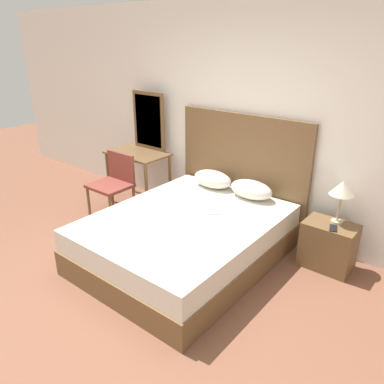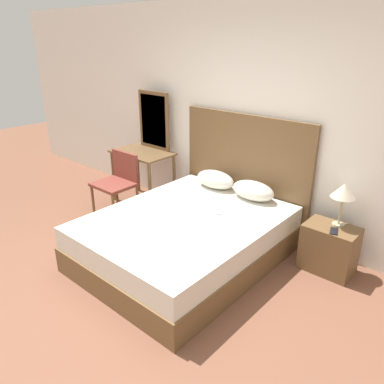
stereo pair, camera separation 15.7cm
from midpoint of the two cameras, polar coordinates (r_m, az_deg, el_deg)
The scene contains 13 objects.
ground_plane at distance 3.49m, azimuth -11.11°, elevation -18.38°, with size 16.00×16.00×0.00m, color brown.
wall_back at distance 4.50m, azimuth 11.51°, elevation 10.40°, with size 10.00×0.06×2.70m.
bed at distance 4.07m, azimuth 0.12°, elevation -7.06°, with size 1.68×2.12×0.51m.
headboard at distance 4.68m, azimuth 8.93°, elevation 2.96°, with size 1.77×0.05×1.43m.
pillow_left at distance 4.68m, azimuth 4.52°, elevation 1.91°, with size 0.53×0.30×0.21m.
pillow_right at distance 4.40m, azimuth 10.29°, elevation 0.21°, with size 0.53×0.30×0.21m.
phone_on_bed at distance 4.02m, azimuth 4.48°, elevation -3.29°, with size 0.15×0.16×0.01m.
nightstand at distance 4.16m, azimuth 21.18°, elevation -8.05°, with size 0.52×0.35×0.50m.
table_lamp at distance 3.96m, azimuth 23.16°, elevation -0.02°, with size 0.24×0.24×0.45m.
phone_on_nightstand at distance 3.96m, azimuth 21.88°, elevation -5.56°, with size 0.11×0.16×0.01m.
vanity_desk at distance 5.37m, azimuth -6.70°, elevation 4.68°, with size 0.86×0.55×0.77m.
vanity_mirror at distance 5.39m, azimuth -4.99°, elevation 10.80°, with size 0.57×0.03×0.81m.
chair at distance 5.10m, azimuth -10.27°, elevation 1.96°, with size 0.51×0.46×0.85m.
Camera 2 is at (2.24, -1.47, 2.27)m, focal length 35.00 mm.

